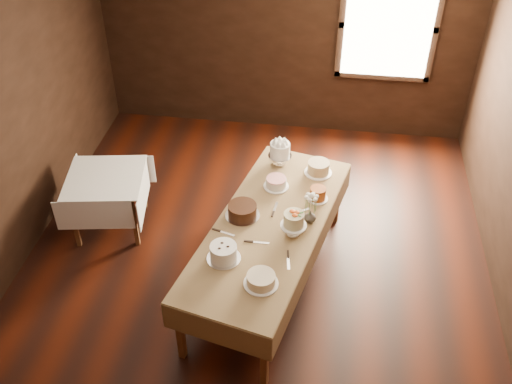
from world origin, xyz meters
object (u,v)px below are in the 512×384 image
(cake_flowers, at_px, (293,225))
(cake_swirl, at_px, (224,253))
(cake_meringue, at_px, (280,154))
(cake_server_c, at_px, (276,207))
(side_table, at_px, (105,183))
(cake_server_a, at_px, (261,243))
(cake_lattice, at_px, (276,183))
(flower_vase, at_px, (310,217))
(display_table, at_px, (269,229))
(cake_server_e, at_px, (227,234))
(cake_caramel, at_px, (318,194))
(cake_chocolate, at_px, (242,211))
(cake_server_d, at_px, (302,210))
(cake_server_b, at_px, (288,264))
(cake_speckled, at_px, (318,168))
(cake_cream, at_px, (261,280))

(cake_flowers, xyz_separation_m, cake_swirl, (-0.59, -0.43, -0.04))
(cake_meringue, height_order, cake_server_c, cake_meringue)
(side_table, distance_m, cake_server_a, 2.07)
(cake_lattice, xyz_separation_m, cake_swirl, (-0.35, -1.13, 0.03))
(cake_meringue, distance_m, flower_vase, 1.01)
(display_table, bearing_deg, side_table, 162.20)
(cake_server_e, bearing_deg, cake_meringue, 88.73)
(side_table, bearing_deg, cake_flowers, -18.36)
(cake_flowers, relative_size, cake_server_e, 1.08)
(cake_lattice, height_order, flower_vase, flower_vase)
(cake_caramel, height_order, cake_chocolate, cake_caramel)
(cake_server_d, xyz_separation_m, cake_server_e, (-0.68, -0.44, 0.00))
(flower_vase, bearing_deg, cake_caramel, 81.46)
(cake_lattice, bearing_deg, cake_server_d, -48.96)
(cake_meringue, bearing_deg, side_table, -167.79)
(cake_server_b, bearing_deg, cake_flowers, 171.91)
(side_table, height_order, cake_caramel, cake_caramel)
(cake_speckled, distance_m, cake_server_b, 1.43)
(cake_swirl, bearing_deg, cake_server_b, 1.98)
(cake_flowers, bearing_deg, cake_caramel, 70.39)
(cake_flowers, height_order, cake_server_c, cake_flowers)
(cake_speckled, bearing_deg, cake_server_e, -125.89)
(cake_caramel, bearing_deg, cake_server_c, -155.59)
(side_table, xyz_separation_m, cake_meringue, (1.89, 0.41, 0.29))
(cake_lattice, bearing_deg, display_table, -90.01)
(cake_cream, height_order, cake_server_b, cake_cream)
(cake_swirl, distance_m, cake_cream, 0.46)
(cake_server_b, bearing_deg, cake_server_d, 167.53)
(cake_server_e, bearing_deg, cake_server_d, 48.56)
(cake_speckled, height_order, flower_vase, cake_speckled)
(cake_server_d, bearing_deg, cake_server_b, -126.89)
(flower_vase, bearing_deg, cake_server_c, 154.45)
(side_table, distance_m, cake_meringue, 1.96)
(cake_caramel, height_order, cake_swirl, cake_swirl)
(side_table, height_order, cake_server_a, cake_server_a)
(cake_server_d, bearing_deg, cake_caramel, 24.46)
(display_table, distance_m, cake_cream, 0.80)
(cake_speckled, bearing_deg, cake_meringue, 165.47)
(display_table, bearing_deg, cake_server_e, -152.57)
(side_table, xyz_separation_m, cake_flowers, (2.15, -0.71, 0.28))
(cake_lattice, bearing_deg, flower_vase, -52.15)
(cake_flowers, bearing_deg, cake_server_b, -90.51)
(display_table, bearing_deg, cake_server_a, -98.08)
(cake_cream, relative_size, cake_server_c, 1.30)
(cake_speckled, relative_size, cake_cream, 0.96)
(display_table, distance_m, cake_server_d, 0.40)
(cake_server_a, height_order, cake_server_b, same)
(cake_server_b, bearing_deg, cake_cream, -44.89)
(cake_meringue, xyz_separation_m, cake_server_b, (0.25, -1.53, -0.12))
(cake_speckled, xyz_separation_m, cake_server_b, (-0.18, -1.42, -0.06))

